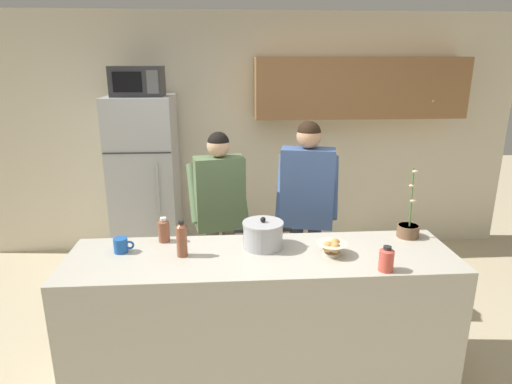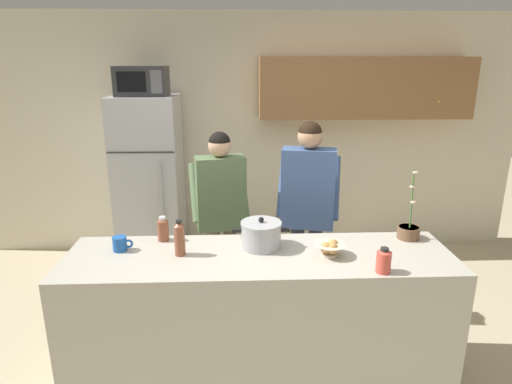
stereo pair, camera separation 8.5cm
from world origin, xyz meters
TOP-DOWN VIEW (x-y plane):
  - ground_plane at (0.00, 0.00)m, footprint 14.00×14.00m
  - back_wall_unit at (0.24, 2.25)m, footprint 6.00×0.48m
  - kitchen_island at (0.00, 0.00)m, footprint 2.47×0.68m
  - refrigerator at (-1.04, 1.85)m, footprint 0.64×0.68m
  - microwave at (-1.04, 1.83)m, footprint 0.48×0.37m
  - person_near_pot at (-0.28, 0.90)m, footprint 0.53×0.47m
  - person_by_sink at (0.43, 0.79)m, footprint 0.57×0.49m
  - cooking_pot at (0.02, 0.12)m, footprint 0.38×0.27m
  - coffee_mug at (-0.90, 0.10)m, footprint 0.13×0.09m
  - bread_bowl at (0.44, -0.04)m, footprint 0.20×0.20m
  - bottle_near_edge at (-0.65, 0.26)m, footprint 0.08×0.08m
  - bottle_mid_counter at (-0.50, 0.02)m, footprint 0.07×0.07m
  - bottle_far_corner at (0.70, -0.27)m, footprint 0.09×0.09m
  - potted_orchid at (1.04, 0.22)m, footprint 0.15×0.15m

SIDE VIEW (x-z plane):
  - ground_plane at x=0.00m, z-range 0.00..0.00m
  - kitchen_island at x=0.00m, z-range 0.00..0.92m
  - refrigerator at x=-1.04m, z-range 0.00..1.77m
  - coffee_mug at x=-0.90m, z-range 0.92..1.02m
  - person_near_pot at x=-0.28m, z-range 0.18..1.75m
  - bread_bowl at x=0.44m, z-range 0.92..1.02m
  - potted_orchid at x=1.04m, z-range 0.74..1.23m
  - bottle_far_corner at x=0.70m, z-range 0.92..1.07m
  - bottle_near_edge at x=-0.65m, z-range 0.92..1.09m
  - cooking_pot at x=0.02m, z-range 0.90..1.11m
  - bottle_mid_counter at x=-0.50m, z-range 0.92..1.15m
  - person_by_sink at x=0.43m, z-range 0.21..1.87m
  - back_wall_unit at x=0.24m, z-range 0.11..2.71m
  - microwave at x=-1.04m, z-range 1.77..2.05m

